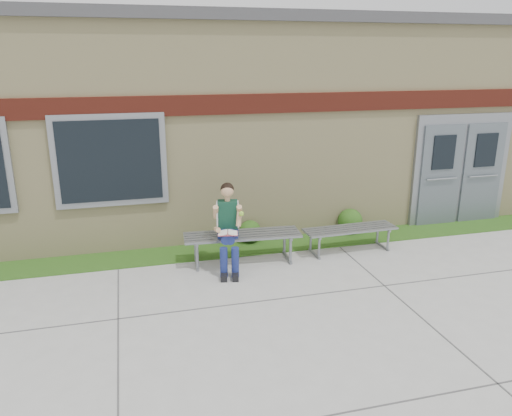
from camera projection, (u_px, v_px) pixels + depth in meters
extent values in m
plane|color=#9E9E99|center=(338.00, 309.00, 7.03)|extent=(80.00, 80.00, 0.00)
cube|color=#1D4512|center=(282.00, 244.00, 9.43)|extent=(16.00, 0.80, 0.02)
cube|color=beige|center=(240.00, 118.00, 11.99)|extent=(16.00, 6.00, 4.00)
cube|color=#3F3F42|center=(240.00, 25.00, 11.38)|extent=(16.20, 6.20, 0.20)
cube|color=maroon|center=(278.00, 103.00, 9.02)|extent=(16.00, 0.06, 0.35)
cube|color=gray|center=(110.00, 161.00, 8.54)|extent=(1.90, 0.08, 1.60)
cube|color=black|center=(110.00, 161.00, 8.50)|extent=(1.70, 0.04, 1.40)
cube|color=gray|center=(460.00, 169.00, 10.41)|extent=(2.20, 0.08, 2.30)
cube|color=#555E66|center=(440.00, 176.00, 10.27)|extent=(0.92, 0.06, 2.10)
cube|color=#555E66|center=(482.00, 173.00, 10.51)|extent=(0.92, 0.06, 2.10)
cube|color=gray|center=(242.00, 235.00, 8.50)|extent=(2.02, 0.70, 0.04)
cube|color=gray|center=(197.00, 254.00, 8.38)|extent=(0.09, 0.55, 0.45)
cube|color=gray|center=(286.00, 245.00, 8.77)|extent=(0.09, 0.55, 0.45)
cube|color=gray|center=(350.00, 229.00, 9.01)|extent=(1.72, 0.53, 0.03)
cube|color=gray|center=(314.00, 244.00, 8.91)|extent=(0.06, 0.47, 0.39)
cube|color=gray|center=(383.00, 238.00, 9.24)|extent=(0.06, 0.47, 0.39)
cube|color=navy|center=(228.00, 232.00, 8.35)|extent=(0.39, 0.31, 0.16)
cube|color=#0E3328|center=(228.00, 214.00, 8.24)|extent=(0.36, 0.26, 0.47)
sphere|color=tan|center=(227.00, 191.00, 8.12)|extent=(0.25, 0.25, 0.21)
sphere|color=black|center=(227.00, 189.00, 8.13)|extent=(0.26, 0.26, 0.22)
cylinder|color=navy|center=(222.00, 236.00, 8.09)|extent=(0.24, 0.45, 0.15)
cylinder|color=navy|center=(234.00, 236.00, 8.10)|extent=(0.24, 0.45, 0.15)
cylinder|color=navy|center=(224.00, 263.00, 7.97)|extent=(0.12, 0.12, 0.51)
cylinder|color=navy|center=(235.00, 262.00, 7.98)|extent=(0.12, 0.12, 0.51)
cube|color=black|center=(224.00, 276.00, 7.96)|extent=(0.15, 0.28, 0.10)
cube|color=black|center=(235.00, 276.00, 7.97)|extent=(0.15, 0.28, 0.10)
cylinder|color=tan|center=(216.00, 212.00, 8.16)|extent=(0.14, 0.24, 0.27)
cylinder|color=tan|center=(239.00, 212.00, 8.18)|extent=(0.14, 0.24, 0.27)
cube|color=white|center=(228.00, 233.00, 7.95)|extent=(0.35, 0.28, 0.02)
cube|color=#DD5357|center=(228.00, 233.00, 7.96)|extent=(0.35, 0.29, 0.01)
sphere|color=#8EC735|center=(241.00, 214.00, 8.04)|extent=(0.08, 0.08, 0.08)
sphere|color=#1D4512|center=(250.00, 231.00, 9.46)|extent=(0.42, 0.42, 0.42)
sphere|color=#1D4512|center=(350.00, 221.00, 9.95)|extent=(0.49, 0.49, 0.49)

